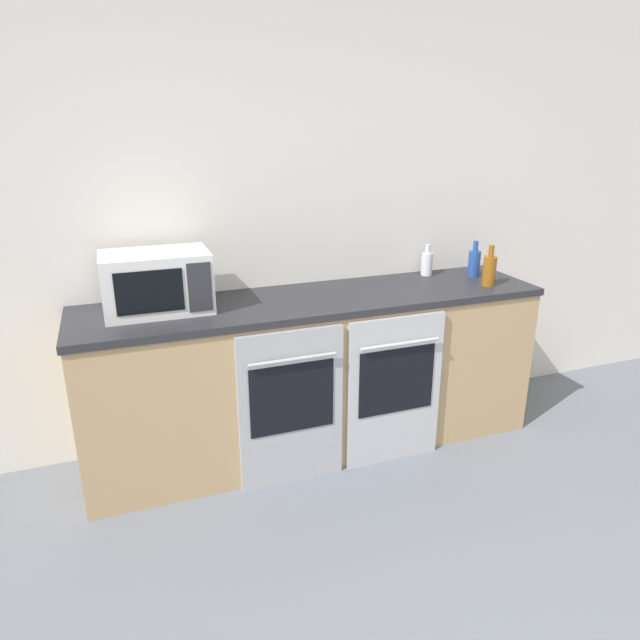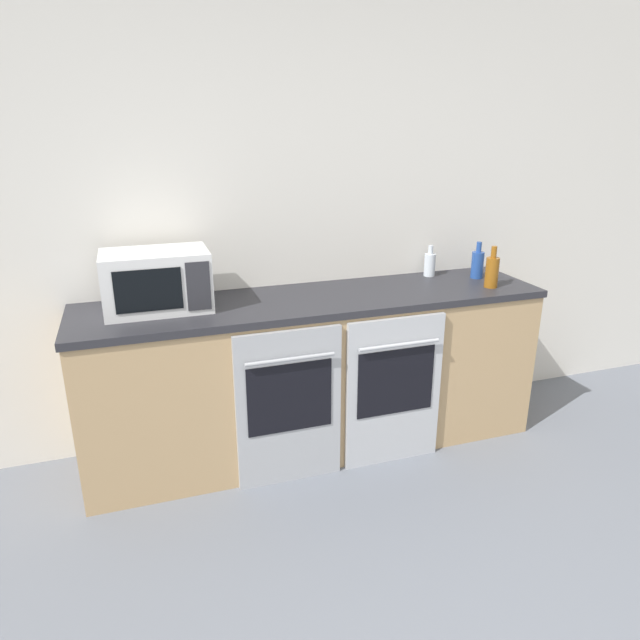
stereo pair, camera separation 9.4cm
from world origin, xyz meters
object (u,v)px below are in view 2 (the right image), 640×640
at_px(microwave, 157,281).
at_px(bottle_amber, 492,271).
at_px(bottle_clear, 430,264).
at_px(oven_left, 289,407).
at_px(oven_right, 394,391).
at_px(bottle_blue, 477,264).

distance_m(microwave, bottle_amber, 1.89).
bearing_deg(microwave, bottle_clear, 5.34).
relative_size(bottle_amber, bottle_clear, 1.25).
distance_m(oven_left, bottle_amber, 1.43).
xyz_separation_m(oven_right, microwave, (-1.19, 0.37, 0.64)).
distance_m(oven_right, bottle_blue, 1.00).
height_order(bottle_amber, bottle_clear, bottle_amber).
relative_size(microwave, bottle_blue, 2.34).
distance_m(bottle_blue, bottle_clear, 0.29).
xyz_separation_m(oven_left, bottle_blue, (1.33, 0.38, 0.58)).
relative_size(oven_right, microwave, 1.64).
relative_size(microwave, bottle_amber, 2.17).
height_order(oven_left, bottle_clear, bottle_clear).
height_order(oven_right, bottle_blue, bottle_blue).
height_order(bottle_blue, bottle_amber, bottle_amber).
xyz_separation_m(bottle_amber, bottle_clear, (-0.22, 0.34, -0.02)).
bearing_deg(bottle_clear, bottle_amber, -57.71).
bearing_deg(bottle_clear, microwave, -174.66).
height_order(bottle_blue, bottle_clear, bottle_blue).
height_order(oven_left, bottle_blue, bottle_blue).
height_order(microwave, bottle_amber, microwave).
xyz_separation_m(oven_left, bottle_clear, (1.07, 0.52, 0.56)).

